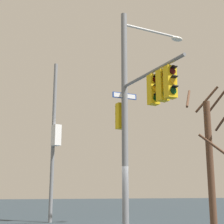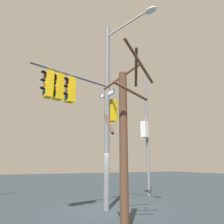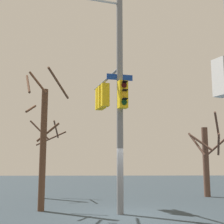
# 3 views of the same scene
# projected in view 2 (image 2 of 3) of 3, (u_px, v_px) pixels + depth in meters

# --- Properties ---
(ground_plane) EXTENTS (80.00, 80.00, 0.00)m
(ground_plane) POSITION_uv_depth(u_px,v_px,m) (109.00, 209.00, 9.85)
(ground_plane) COLOR #29333A
(main_signal_pole_assembly) EXTENTS (3.65, 4.86, 9.15)m
(main_signal_pole_assembly) POSITION_uv_depth(u_px,v_px,m) (95.00, 97.00, 10.12)
(main_signal_pole_assembly) COLOR slate
(main_signal_pole_assembly) RESTS_ON ground
(secondary_pole_assembly) EXTENTS (0.52, 0.66, 8.23)m
(secondary_pole_assembly) POSITION_uv_depth(u_px,v_px,m) (146.00, 131.00, 14.80)
(secondary_pole_assembly) COLOR slate
(secondary_pole_assembly) RESTS_ON ground
(bare_tree_corner) EXTENTS (2.00, 1.67, 5.86)m
(bare_tree_corner) POSITION_uv_depth(u_px,v_px,m) (124.00, 136.00, 7.08)
(bare_tree_corner) COLOR brown
(bare_tree_corner) RESTS_ON ground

